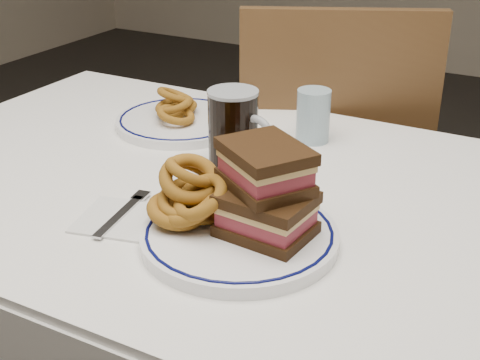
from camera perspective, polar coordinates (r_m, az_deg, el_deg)
The scene contains 11 objects.
dining_table at distance 1.24m, azimuth -3.06°, elevation -4.29°, with size 1.27×0.87×0.75m.
chair_far at distance 1.75m, azimuth 7.63°, elevation 0.62°, with size 0.60×0.60×0.98m.
main_plate at distance 0.99m, azimuth -0.06°, elevation -4.76°, with size 0.29×0.29×0.02m.
reuben_sandwich at distance 0.95m, azimuth 2.23°, elevation -0.91°, with size 0.16×0.15×0.13m.
onion_rings_main at distance 1.00m, azimuth -4.35°, elevation -1.43°, with size 0.14×0.13×0.12m.
ketchup_ramekin at distance 1.03m, azimuth 1.78°, elevation -1.72°, with size 0.05×0.05×0.03m.
beer_mug at distance 1.19m, azimuth -0.47°, elevation 4.23°, with size 0.14×0.09×0.15m.
water_glass at distance 1.34m, azimuth 6.27°, elevation 5.48°, with size 0.07×0.07×0.11m, color #92AFBD.
far_plate at distance 1.43m, azimuth -5.09°, elevation 5.02°, with size 0.27×0.27×0.02m.
onion_rings_far at distance 1.43m, azimuth -5.50°, elevation 6.29°, with size 0.12×0.14×0.08m.
napkin_fork at distance 1.07m, azimuth -10.20°, elevation -3.14°, with size 0.15×0.17×0.01m.
Camera 1 is at (0.57, -0.91, 1.26)m, focal length 50.00 mm.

